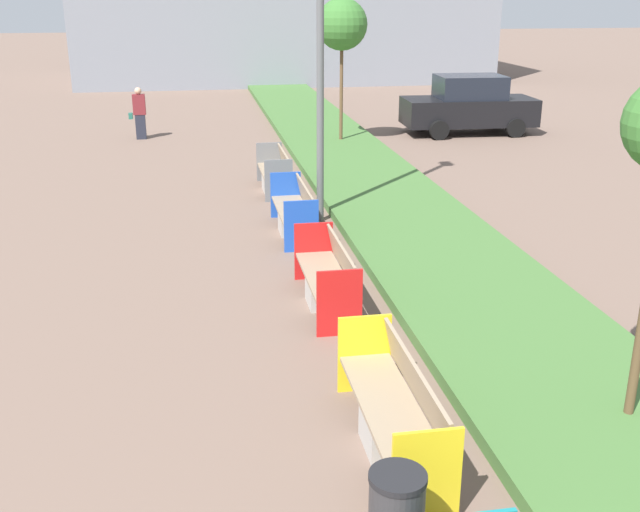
{
  "coord_description": "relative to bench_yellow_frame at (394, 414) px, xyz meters",
  "views": [
    {
      "loc": [
        -0.91,
        0.13,
        4.41
      ],
      "look_at": [
        0.9,
        10.68,
        0.6
      ],
      "focal_mm": 42.0,
      "sensor_mm": 36.0,
      "label": 1
    }
  ],
  "objects": [
    {
      "name": "bench_yellow_frame",
      "position": [
        0.0,
        0.0,
        0.0
      ],
      "size": [
        0.65,
        2.41,
        0.94
      ],
      "color": "#ADA8A0",
      "rests_on": "ground"
    },
    {
      "name": "pedestrian_walking",
      "position": [
        -3.44,
        17.68,
        0.43
      ],
      "size": [
        0.53,
        0.24,
        1.59
      ],
      "color": "#232633",
      "rests_on": "ground"
    },
    {
      "name": "sapling_tree_far",
      "position": [
        2.55,
        15.64,
        3.1
      ],
      "size": [
        1.47,
        1.47,
        4.23
      ],
      "color": "brown",
      "rests_on": "ground"
    },
    {
      "name": "bench_red_frame",
      "position": [
        -0.0,
        3.75,
        -0.01
      ],
      "size": [
        0.65,
        2.19,
        0.94
      ],
      "color": "#ADA8A0",
      "rests_on": "ground"
    },
    {
      "name": "bench_blue_frame",
      "position": [
        -0.0,
        7.27,
        -0.0
      ],
      "size": [
        0.65,
        2.24,
        0.94
      ],
      "color": "#ADA8A0",
      "rests_on": "ground"
    },
    {
      "name": "parked_car_distant",
      "position": [
        7.0,
        16.85,
        0.54
      ],
      "size": [
        4.28,
        2.0,
        1.86
      ],
      "rotation": [
        0.0,
        0.0,
        -0.05
      ],
      "color": "black",
      "rests_on": "ground"
    },
    {
      "name": "bench_grey_frame",
      "position": [
        -0.0,
        10.56,
        -0.01
      ],
      "size": [
        0.65,
        2.0,
        0.94
      ],
      "color": "#ADA8A0",
      "rests_on": "ground"
    },
    {
      "name": "planter_grass_strip",
      "position": [
        2.26,
        5.53,
        -0.29
      ],
      "size": [
        2.8,
        120.0,
        0.18
      ],
      "color": "#426B33",
      "rests_on": "ground"
    }
  ]
}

